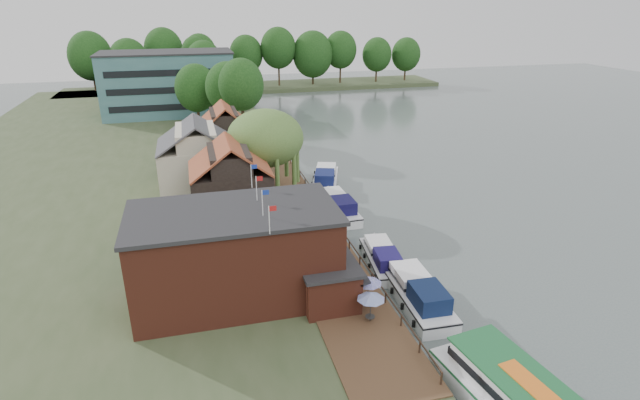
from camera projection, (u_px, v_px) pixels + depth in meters
ground at (420, 274)px, 44.14m from camera, size 260.00×260.00×0.00m
land_bank at (108, 173)px, 68.32m from camera, size 50.00×140.00×1.00m
quay_deck at (306, 227)px, 50.84m from camera, size 6.00×50.00×0.10m
quay_rail at (330, 218)px, 51.76m from camera, size 0.20×49.00×1.00m
pub at (262, 251)px, 38.22m from camera, size 20.00×11.00×7.30m
hotel_block at (169, 83)px, 99.14m from camera, size 25.40×12.40×12.30m
cottage_a at (230, 181)px, 51.22m from camera, size 8.60×7.60×8.50m
cottage_b at (197, 156)px, 59.50m from camera, size 9.60×8.60×8.50m
cottage_c at (225, 135)px, 68.51m from camera, size 7.60×7.60×8.50m
willow at (266, 155)px, 56.41m from camera, size 8.60×8.60×10.43m
umbrella_0 at (371, 307)px, 35.40m from camera, size 2.03×2.03×2.38m
umbrella_1 at (368, 290)px, 37.39m from camera, size 2.04×2.04×2.38m
umbrella_2 at (332, 267)px, 40.64m from camera, size 2.44×2.44×2.38m
umbrella_3 at (331, 246)px, 44.20m from camera, size 2.30×2.30×2.38m
umbrella_4 at (314, 234)px, 46.39m from camera, size 2.14×2.14×2.38m
umbrella_5 at (319, 222)px, 48.87m from camera, size 2.02×2.02×2.38m
cruiser_0 at (418, 290)px, 39.31m from camera, size 3.82×10.67×2.58m
cruiser_1 at (382, 255)px, 45.09m from camera, size 4.02×9.46×2.19m
cruiser_2 at (338, 203)px, 56.07m from camera, size 3.51×10.38×2.52m
cruiser_3 at (325, 176)px, 64.55m from camera, size 6.56×11.09×2.58m
swan at (475, 351)px, 34.07m from camera, size 0.44×0.44×0.44m
bank_tree_0 at (242, 102)px, 78.24m from camera, size 7.03×7.03×13.39m
bank_tree_1 at (229, 98)px, 83.99m from camera, size 7.47×7.47×12.22m
bank_tree_2 at (197, 96)px, 88.44m from camera, size 7.34×7.34×11.34m
bank_tree_3 at (222, 78)px, 110.42m from camera, size 7.21×7.21×11.04m
bank_tree_4 at (205, 69)px, 116.77m from camera, size 8.36×8.36×13.02m
bank_tree_5 at (196, 64)px, 123.21m from camera, size 6.26×6.26×13.43m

